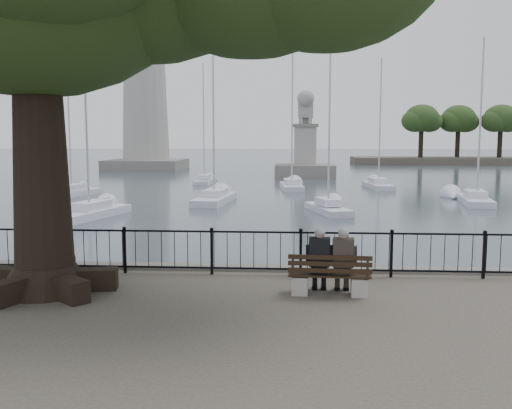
# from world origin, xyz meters

# --- Properties ---
(harbor) EXTENTS (260.00, 260.00, 1.20)m
(harbor) POSITION_xyz_m (0.00, 3.00, -0.50)
(harbor) COLOR slate
(harbor) RESTS_ON ground
(railing) EXTENTS (22.06, 0.06, 1.00)m
(railing) POSITION_xyz_m (0.00, 2.50, 0.56)
(railing) COLOR black
(railing) RESTS_ON ground
(bench) EXTENTS (1.63, 0.56, 0.85)m
(bench) POSITION_xyz_m (1.55, 0.94, 0.30)
(bench) COLOR #98958F
(bench) RESTS_ON ground
(person_left) EXTENTS (0.40, 0.68, 1.34)m
(person_left) POSITION_xyz_m (1.35, 1.05, 0.62)
(person_left) COLOR black
(person_left) RESTS_ON ground
(person_right) EXTENTS (0.40, 0.68, 1.34)m
(person_right) POSITION_xyz_m (1.80, 1.02, 0.62)
(person_right) COLOR #2A2623
(person_right) RESTS_ON ground
(lighthouse) EXTENTS (9.36, 9.36, 28.85)m
(lighthouse) POSITION_xyz_m (-18.00, 62.00, 11.09)
(lighthouse) COLOR slate
(lighthouse) RESTS_ON ground
(lion_monument) EXTENTS (6.15, 6.15, 9.03)m
(lion_monument) POSITION_xyz_m (2.00, 49.93, 1.27)
(lion_monument) COLOR slate
(lion_monument) RESTS_ON ground
(sailboat_a) EXTENTS (2.73, 5.74, 9.50)m
(sailboat_a) POSITION_xyz_m (-9.53, 18.35, -0.71)
(sailboat_a) COLOR silver
(sailboat_a) RESTS_ON ground
(sailboat_b) EXTENTS (2.23, 6.17, 12.09)m
(sailboat_b) POSITION_xyz_m (-4.12, 25.38, -0.66)
(sailboat_b) COLOR silver
(sailboat_b) RESTS_ON ground
(sailboat_c) EXTENTS (2.51, 4.90, 9.84)m
(sailboat_c) POSITION_xyz_m (2.71, 21.08, -0.69)
(sailboat_c) COLOR silver
(sailboat_c) RESTS_ON ground
(sailboat_d) EXTENTS (2.39, 5.76, 10.26)m
(sailboat_d) POSITION_xyz_m (12.10, 25.94, -0.70)
(sailboat_d) COLOR silver
(sailboat_d) RESTS_ON ground
(sailboat_e) EXTENTS (2.76, 5.19, 11.01)m
(sailboat_e) POSITION_xyz_m (-14.69, 28.99, -0.66)
(sailboat_e) COLOR silver
(sailboat_e) RESTS_ON ground
(sailboat_f) EXTENTS (2.02, 5.66, 11.64)m
(sailboat_f) POSITION_xyz_m (0.68, 35.22, -0.66)
(sailboat_f) COLOR silver
(sailboat_f) RESTS_ON ground
(sailboat_g) EXTENTS (1.99, 5.57, 10.55)m
(sailboat_g) POSITION_xyz_m (7.68, 36.63, -0.69)
(sailboat_g) COLOR silver
(sailboat_g) RESTS_ON ground
(sailboat_h) EXTENTS (1.37, 4.77, 10.72)m
(sailboat_h) POSITION_xyz_m (-7.13, 40.50, -0.66)
(sailboat_h) COLOR silver
(sailboat_h) RESTS_ON ground
(far_shore) EXTENTS (30.00, 8.60, 9.18)m
(far_shore) POSITION_xyz_m (25.54, 79.46, 3.00)
(far_shore) COLOR #444039
(far_shore) RESTS_ON ground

